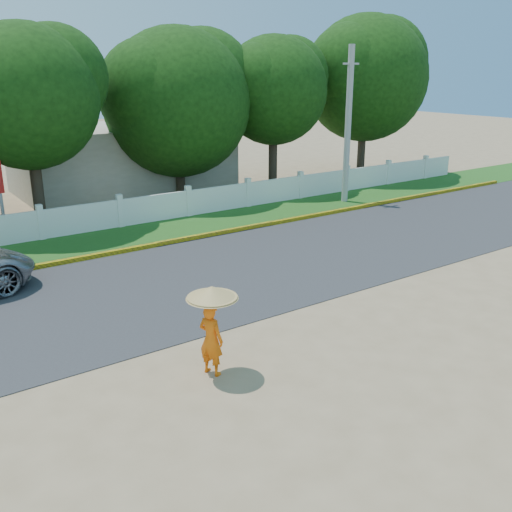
{
  "coord_description": "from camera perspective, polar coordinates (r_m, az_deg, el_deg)",
  "views": [
    {
      "loc": [
        -8.01,
        -9.44,
        5.91
      ],
      "look_at": [
        0.0,
        2.0,
        1.3
      ],
      "focal_mm": 40.0,
      "sensor_mm": 36.0,
      "label": 1
    }
  ],
  "objects": [
    {
      "name": "road",
      "position": [
        17.12,
        -4.81,
        -1.95
      ],
      "size": [
        60.0,
        7.0,
        0.02
      ],
      "primitive_type": "cube",
      "color": "#38383A",
      "rests_on": "ground"
    },
    {
      "name": "curb",
      "position": [
        20.1,
        -9.94,
        1.13
      ],
      "size": [
        40.0,
        0.18,
        0.16
      ],
      "primitive_type": "cube",
      "color": "yellow",
      "rests_on": "ground"
    },
    {
      "name": "monk_with_parasol",
      "position": [
        11.34,
        -4.47,
        -6.17
      ],
      "size": [
        1.04,
        1.04,
        1.89
      ],
      "color": "orange",
      "rests_on": "ground"
    },
    {
      "name": "grass_verge",
      "position": [
        21.61,
        -11.87,
        2.04
      ],
      "size": [
        60.0,
        3.5,
        0.03
      ],
      "primitive_type": "cube",
      "color": "#2D601E",
      "rests_on": "ground"
    },
    {
      "name": "ground",
      "position": [
        13.71,
        4.84,
        -7.32
      ],
      "size": [
        120.0,
        120.0,
        0.0
      ],
      "primitive_type": "plane",
      "color": "#9E8460",
      "rests_on": "ground"
    },
    {
      "name": "fence",
      "position": [
        22.78,
        -13.43,
        4.16
      ],
      "size": [
        40.0,
        0.1,
        1.1
      ],
      "primitive_type": "cube",
      "color": "silver",
      "rests_on": "ground"
    },
    {
      "name": "tree_row",
      "position": [
        25.93,
        -12.17,
        15.4
      ],
      "size": [
        35.93,
        8.17,
        8.79
      ],
      "color": "#473828",
      "rests_on": "ground"
    },
    {
      "name": "building_near",
      "position": [
        29.88,
        -13.18,
        9.5
      ],
      "size": [
        10.0,
        6.0,
        3.2
      ],
      "primitive_type": "cube",
      "color": "#B7AD99",
      "rests_on": "ground"
    },
    {
      "name": "utility_pole",
      "position": [
        26.44,
        9.18,
        12.7
      ],
      "size": [
        0.28,
        0.28,
        6.9
      ],
      "primitive_type": "cylinder",
      "color": "#999996",
      "rests_on": "ground"
    }
  ]
}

